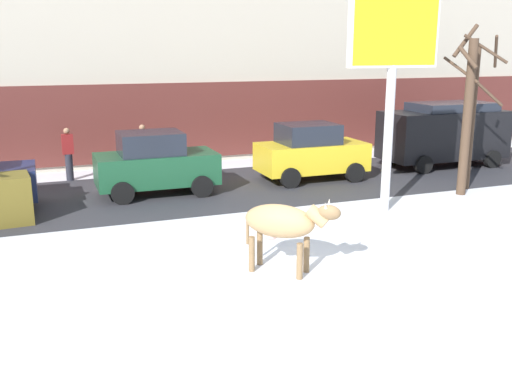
# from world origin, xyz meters

# --- Properties ---
(ground_plane) EXTENTS (120.00, 120.00, 0.00)m
(ground_plane) POSITION_xyz_m (0.00, 0.00, 0.00)
(ground_plane) COLOR white
(road_strip) EXTENTS (60.00, 5.60, 0.01)m
(road_strip) POSITION_xyz_m (0.00, 7.49, 0.00)
(road_strip) COLOR #333338
(road_strip) RESTS_ON ground
(cow_tan) EXTENTS (1.64, 1.62, 1.54)m
(cow_tan) POSITION_xyz_m (-0.52, 0.46, 0.99)
(cow_tan) COLOR tan
(cow_tan) RESTS_ON ground
(billboard) EXTENTS (2.52, 0.24, 5.56)m
(billboard) POSITION_xyz_m (3.79, 3.54, 4.31)
(billboard) COLOR silver
(billboard) RESTS_ON ground
(car_darkgreen_hatchback) EXTENTS (3.50, 1.93, 1.86)m
(car_darkgreen_hatchback) POSITION_xyz_m (-1.57, 7.50, 0.93)
(car_darkgreen_hatchback) COLOR #194C2D
(car_darkgreen_hatchback) RESTS_ON ground
(car_yellow_hatchback) EXTENTS (3.50, 1.93, 1.86)m
(car_yellow_hatchback) POSITION_xyz_m (3.58, 7.63, 0.93)
(car_yellow_hatchback) COLOR gold
(car_yellow_hatchback) RESTS_ON ground
(car_black_van) EXTENTS (4.61, 2.13, 2.32)m
(car_black_van) POSITION_xyz_m (9.17, 8.03, 1.24)
(car_black_van) COLOR black
(car_black_van) RESTS_ON ground
(pedestrian_near_billboard) EXTENTS (0.36, 0.24, 1.73)m
(pedestrian_near_billboard) POSITION_xyz_m (-3.86, 10.34, 0.88)
(pedestrian_near_billboard) COLOR #282833
(pedestrian_near_billboard) RESTS_ON ground
(pedestrian_by_cars) EXTENTS (0.36, 0.24, 1.73)m
(pedestrian_by_cars) POSITION_xyz_m (-1.43, 10.34, 0.88)
(pedestrian_by_cars) COLOR #282833
(pedestrian_by_cars) RESTS_ON ground
(bare_tree_left_lot) EXTENTS (1.59, 1.43, 4.61)m
(bare_tree_left_lot) POSITION_xyz_m (7.50, 4.70, 2.48)
(bare_tree_left_lot) COLOR #4C3828
(bare_tree_left_lot) RESTS_ON ground
(bare_tree_far_back) EXTENTS (0.85, 0.85, 4.90)m
(bare_tree_far_back) POSITION_xyz_m (6.88, 4.26, 2.40)
(bare_tree_far_back) COLOR #4C3828
(bare_tree_far_back) RESTS_ON ground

